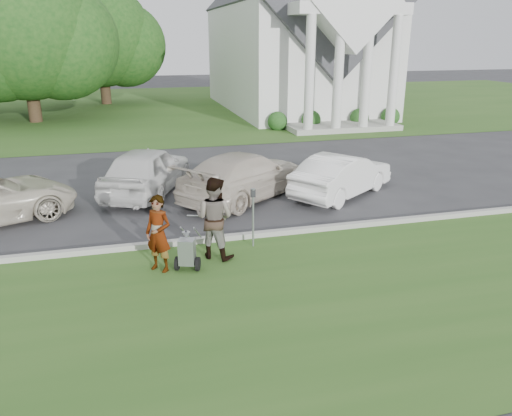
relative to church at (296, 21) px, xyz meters
name	(u,v)px	position (x,y,z in m)	size (l,w,h in m)	color
ground	(251,247)	(-9.00, -23.11, -5.94)	(120.00, 120.00, 0.00)	#333335
grass_strip	(289,307)	(-9.00, -26.11, -5.93)	(80.00, 7.00, 0.01)	#30581E
church_lawn	(162,107)	(-9.00, 3.89, -5.93)	(80.00, 30.00, 0.01)	#30581E
curb	(246,236)	(-9.00, -22.56, -5.86)	(80.00, 0.18, 0.15)	#9E9E93
church	(296,21)	(0.00, 0.00, 0.00)	(9.19, 19.00, 24.10)	white
tree_left	(24,34)	(-17.01, -1.13, -0.83)	(10.63, 8.40, 9.71)	#332316
tree_back	(101,40)	(-13.01, 6.87, -1.21)	(9.61, 7.60, 8.89)	#332316
striping_cart	(187,252)	(-10.68, -24.01, -5.51)	(0.76, 1.14, 0.99)	black
person_left	(158,234)	(-11.26, -23.87, -5.08)	(0.63, 0.41, 1.72)	#999999
person_right	(214,218)	(-9.96, -23.47, -4.97)	(0.94, 0.73, 1.93)	#999999
parking_meter_near	(253,211)	(-8.95, -23.11, -4.99)	(0.11, 0.10, 1.50)	#999CA1
car_b	(147,170)	(-11.19, -17.86, -5.15)	(1.86, 4.62, 1.57)	silver
car_c	(245,175)	(-8.19, -19.16, -5.21)	(2.06, 5.06, 1.47)	beige
car_d	(342,175)	(-5.10, -19.73, -5.25)	(1.45, 4.16, 1.37)	white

